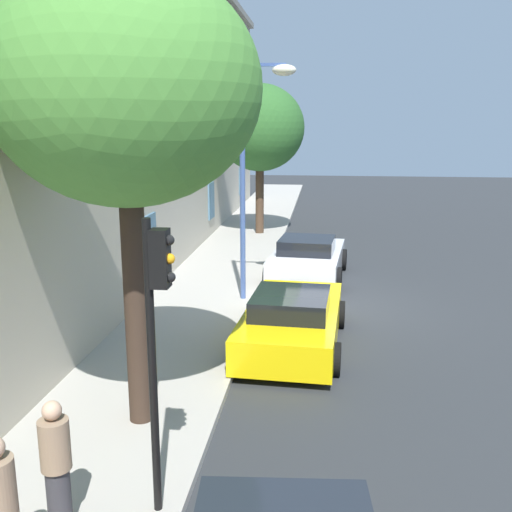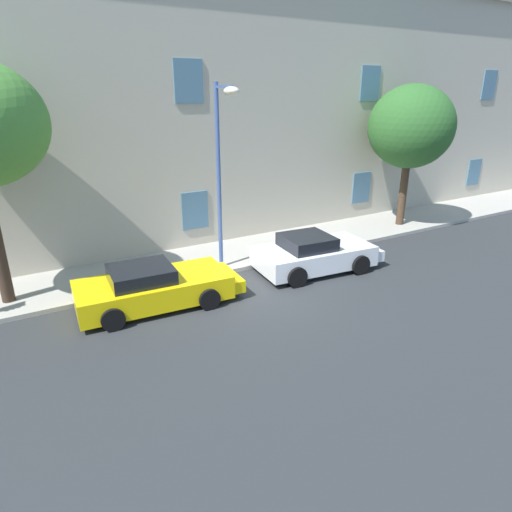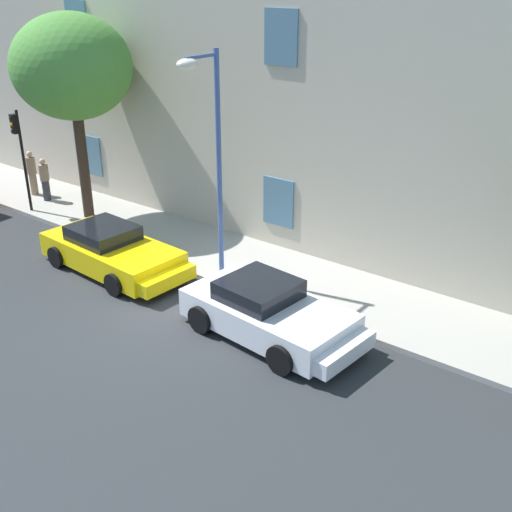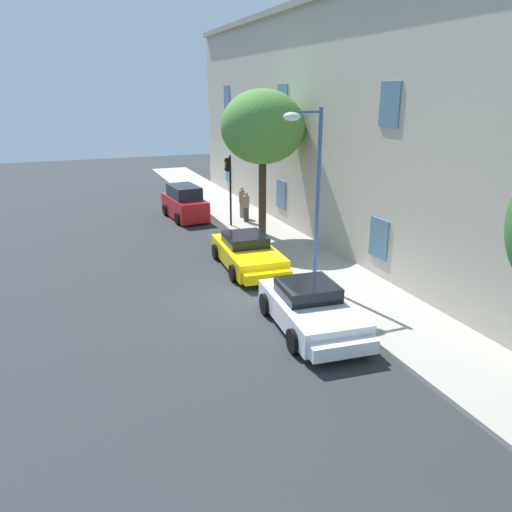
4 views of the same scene
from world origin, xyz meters
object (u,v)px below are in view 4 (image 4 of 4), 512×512
(traffic_light, at_px, (229,178))
(pedestrian_strolling, at_px, (246,206))
(hatchback_parked, at_px, (185,204))
(sportscar_red_lead, at_px, (249,254))
(street_lamp, at_px, (308,168))
(pedestrian_admiring, at_px, (242,202))
(sportscar_yellow_flank, at_px, (313,311))
(tree_midblock, at_px, (263,128))

(traffic_light, relative_size, pedestrian_strolling, 2.25)
(hatchback_parked, bearing_deg, sportscar_red_lead, 2.60)
(street_lamp, xyz_separation_m, pedestrian_admiring, (-10.28, 1.37, -3.34))
(sportscar_red_lead, height_order, sportscar_yellow_flank, sportscar_yellow_flank)
(sportscar_yellow_flank, relative_size, pedestrian_admiring, 2.72)
(hatchback_parked, distance_m, pedestrian_strolling, 3.67)
(hatchback_parked, height_order, street_lamp, street_lamp)
(traffic_light, bearing_deg, street_lamp, -0.98)
(sportscar_red_lead, bearing_deg, hatchback_parked, -177.40)
(street_lamp, bearing_deg, pedestrian_admiring, 172.40)
(street_lamp, bearing_deg, traffic_light, 179.02)
(street_lamp, bearing_deg, hatchback_parked, -172.71)
(sportscar_yellow_flank, relative_size, hatchback_parked, 1.18)
(hatchback_parked, distance_m, tree_midblock, 7.14)
(sportscar_yellow_flank, xyz_separation_m, pedestrian_admiring, (-13.29, 2.63, 0.41))
(tree_midblock, bearing_deg, sportscar_red_lead, -29.16)
(hatchback_parked, bearing_deg, pedestrian_strolling, 48.78)
(traffic_light, xyz_separation_m, pedestrian_strolling, (-0.47, 1.10, -1.64))
(sportscar_yellow_flank, xyz_separation_m, traffic_light, (-11.87, 1.41, 2.00))
(traffic_light, bearing_deg, hatchback_parked, -150.14)
(hatchback_parked, xyz_separation_m, street_lamp, (11.74, 1.50, 3.52))
(pedestrian_admiring, bearing_deg, traffic_light, -40.60)
(sportscar_yellow_flank, distance_m, tree_midblock, 11.03)
(traffic_light, bearing_deg, sportscar_yellow_flank, -6.79)
(sportscar_red_lead, relative_size, pedestrian_admiring, 2.89)
(pedestrian_strolling, bearing_deg, sportscar_red_lead, -19.71)
(traffic_light, bearing_deg, tree_midblock, 24.27)
(sportscar_red_lead, bearing_deg, pedestrian_strolling, 160.29)
(pedestrian_admiring, bearing_deg, sportscar_red_lead, -18.18)
(sportscar_yellow_flank, relative_size, traffic_light, 1.29)
(sportscar_red_lead, distance_m, tree_midblock, 6.48)
(sportscar_red_lead, bearing_deg, tree_midblock, 150.84)
(sportscar_red_lead, xyz_separation_m, pedestrian_strolling, (-6.55, 2.35, 0.39))
(tree_midblock, relative_size, pedestrian_admiring, 3.98)
(sportscar_yellow_flank, height_order, pedestrian_strolling, pedestrian_strolling)
(tree_midblock, xyz_separation_m, pedestrian_admiring, (-3.56, 0.26, -4.19))
(pedestrian_admiring, xyz_separation_m, pedestrian_strolling, (0.96, -0.12, -0.06))
(sportscar_yellow_flank, bearing_deg, pedestrian_admiring, 168.79)
(tree_midblock, height_order, pedestrian_strolling, tree_midblock)
(tree_midblock, bearing_deg, sportscar_yellow_flank, -13.71)
(street_lamp, bearing_deg, tree_midblock, 170.61)
(pedestrian_admiring, bearing_deg, street_lamp, -7.60)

